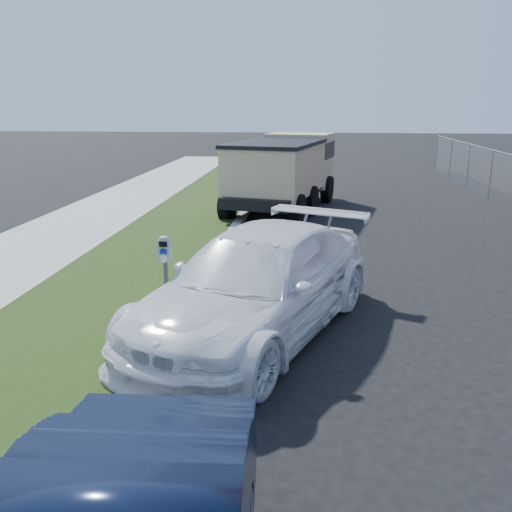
# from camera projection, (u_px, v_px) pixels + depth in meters

# --- Properties ---
(ground) EXTENTS (120.00, 120.00, 0.00)m
(ground) POSITION_uv_depth(u_px,v_px,m) (342.00, 341.00, 8.12)
(ground) COLOR black
(ground) RESTS_ON ground
(streetside) EXTENTS (6.12, 50.00, 0.15)m
(streetside) POSITION_uv_depth(u_px,v_px,m) (49.00, 282.00, 10.56)
(streetside) COLOR gray
(streetside) RESTS_ON ground
(parking_meter) EXTENTS (0.20, 0.15, 1.42)m
(parking_meter) POSITION_uv_depth(u_px,v_px,m) (165.00, 261.00, 8.07)
(parking_meter) COLOR #3F4247
(parking_meter) RESTS_ON ground
(white_wagon) EXTENTS (4.08, 5.85, 1.57)m
(white_wagon) POSITION_uv_depth(u_px,v_px,m) (259.00, 282.00, 8.30)
(white_wagon) COLOR white
(white_wagon) RESTS_ON ground
(dump_truck) EXTENTS (3.58, 6.46, 2.40)m
(dump_truck) POSITION_uv_depth(u_px,v_px,m) (285.00, 169.00, 17.88)
(dump_truck) COLOR black
(dump_truck) RESTS_ON ground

